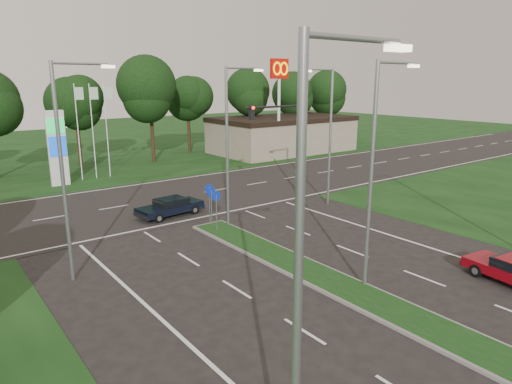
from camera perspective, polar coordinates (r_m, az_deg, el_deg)
ground at (r=16.34m, az=28.70°, el=-18.44°), size 160.00×160.00×0.00m
verge_far at (r=62.00m, az=-24.75°, el=4.89°), size 160.00×50.00×0.02m
cross_road at (r=32.92m, az=-12.44°, el=-1.06°), size 160.00×12.00×0.02m
median_kerb at (r=17.95m, az=16.76°, el=-14.03°), size 2.00×26.00×0.12m
commercial_building at (r=54.40m, az=3.35°, el=7.18°), size 16.00×9.00×4.00m
streetlight_median_near at (r=18.24m, az=14.66°, el=3.29°), size 2.53×0.22×9.00m
streetlight_median_far at (r=25.55m, az=-3.27°, el=6.62°), size 2.53×0.22×9.00m
streetlight_left_near at (r=7.69m, az=6.40°, el=-10.79°), size 2.53×0.22×9.00m
streetlight_left_far at (r=19.89m, az=-22.63°, el=3.52°), size 2.53×0.22×9.00m
streetlight_right_far at (r=30.57m, az=9.03°, el=7.66°), size 2.53×0.22×9.00m
traffic_signal at (r=30.94m, az=4.23°, el=7.07°), size 5.10×0.42×7.00m
median_signs at (r=25.99m, az=-5.49°, el=-0.86°), size 1.16×1.76×2.38m
gas_pylon at (r=39.53m, az=-23.32°, el=5.32°), size 5.80×1.26×8.00m
mcdonalds_sign at (r=48.38m, az=2.93°, el=13.47°), size 2.20×0.47×10.40m
treeline_far at (r=46.89m, az=-21.23°, el=11.15°), size 6.00×6.00×9.90m
navy_sedan at (r=28.92m, az=-10.67°, el=-1.80°), size 4.26×2.14×1.12m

